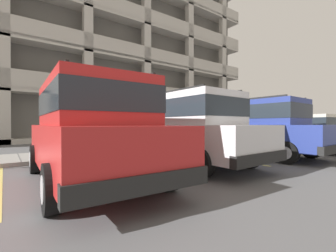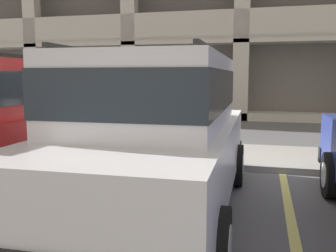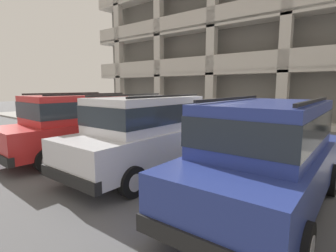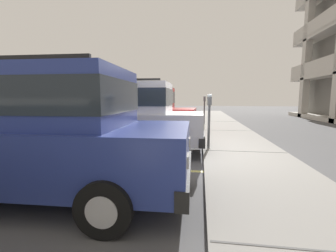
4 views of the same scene
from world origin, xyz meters
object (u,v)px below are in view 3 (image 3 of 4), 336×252
Objects in this scene: dark_hatchback at (266,151)px; parking_meter_near at (197,116)px; red_sedan at (78,123)px; parking_meter_far at (91,107)px; silver_suv at (147,131)px.

dark_hatchback is 3.16× the size of parking_meter_near.
red_sedan and dark_hatchback have the same top height.
dark_hatchback reaches higher than parking_meter_far.
dark_hatchback is 3.13× the size of parking_meter_far.
red_sedan is 1.00× the size of dark_hatchback.
parking_meter_near is (-3.29, 2.78, 0.17)m from dark_hatchback.
parking_meter_far is (-5.95, -0.03, 0.01)m from parking_meter_near.
silver_suv and dark_hatchback have the same top height.
parking_meter_near is (2.69, 2.82, 0.17)m from red_sedan.
parking_meter_near is at bearing 0.31° from parking_meter_far.
silver_suv is at bearing 7.71° from red_sedan.
parking_meter_far is at bearing -179.69° from parking_meter_near.
silver_suv is at bearing -87.40° from parking_meter_near.
red_sedan is at bearing -175.30° from silver_suv.
parking_meter_near is 0.99× the size of parking_meter_far.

